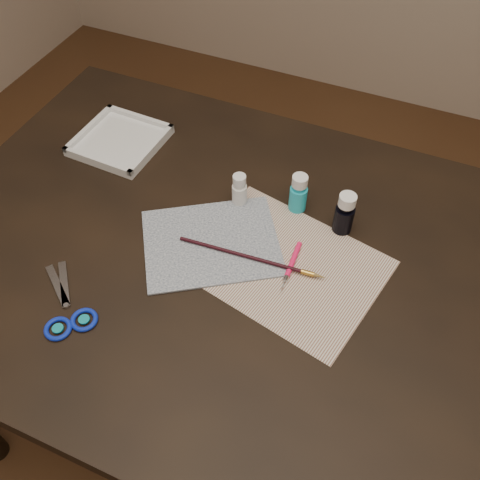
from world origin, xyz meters
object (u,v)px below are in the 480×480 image
at_px(paint_bottle_navy, 345,213).
at_px(palette_tray, 120,140).
at_px(scissors, 60,300).
at_px(paint_bottle_cyan, 298,193).
at_px(paper, 284,265).
at_px(canvas, 211,242).
at_px(paint_bottle_white, 239,190).

relative_size(paint_bottle_navy, palette_tray, 0.51).
bearing_deg(scissors, paint_bottle_cyan, -92.55).
xyz_separation_m(paper, canvas, (-0.15, -0.01, 0.00)).
bearing_deg(canvas, scissors, -129.70).
relative_size(paint_bottle_white, paint_bottle_cyan, 0.86).
relative_size(paint_bottle_white, palette_tray, 0.41).
xyz_separation_m(paint_bottle_cyan, scissors, (-0.32, -0.39, -0.04)).
bearing_deg(paint_bottle_white, paper, -38.98).
distance_m(paint_bottle_white, paint_bottle_navy, 0.22).
height_order(canvas, paint_bottle_navy, paint_bottle_navy).
bearing_deg(paper, paint_bottle_navy, 60.54).
bearing_deg(canvas, paint_bottle_white, 86.97).
relative_size(paper, paint_bottle_navy, 3.75).
distance_m(paint_bottle_white, paint_bottle_cyan, 0.12).
height_order(canvas, paint_bottle_white, paint_bottle_white).
xyz_separation_m(canvas, paint_bottle_white, (0.01, 0.13, 0.04)).
xyz_separation_m(paint_bottle_cyan, palette_tray, (-0.45, 0.03, -0.03)).
distance_m(paper, paint_bottle_navy, 0.16).
bearing_deg(paint_bottle_white, palette_tray, 168.87).
bearing_deg(canvas, paper, 2.89).
bearing_deg(paint_bottle_cyan, paint_bottle_white, -163.82).
relative_size(canvas, paint_bottle_navy, 2.77).
bearing_deg(scissors, palette_tray, -36.05).
distance_m(paint_bottle_white, palette_tray, 0.34).
relative_size(paint_bottle_navy, scissors, 0.50).
xyz_separation_m(paint_bottle_navy, palette_tray, (-0.56, 0.05, -0.04)).
bearing_deg(paint_bottle_cyan, paint_bottle_navy, -11.13).
distance_m(paper, paint_bottle_white, 0.19).
bearing_deg(paint_bottle_navy, paint_bottle_cyan, 168.87).
height_order(canvas, paint_bottle_cyan, paint_bottle_cyan).
relative_size(canvas, paint_bottle_white, 3.44).
bearing_deg(paper, paint_bottle_cyan, 100.67).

